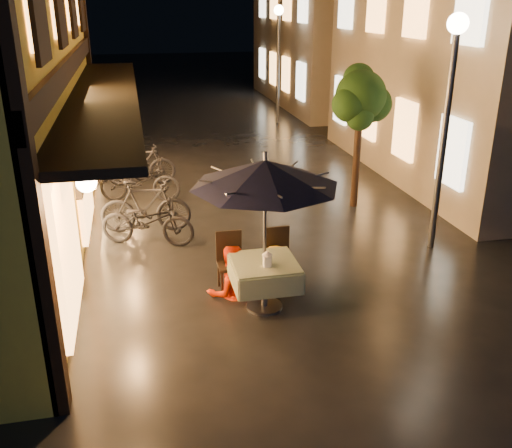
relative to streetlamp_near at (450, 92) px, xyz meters
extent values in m
plane|color=black|center=(-3.00, -2.00, -2.92)|extent=(90.00, 90.00, 0.00)
cube|color=black|center=(-6.47, 2.00, 0.38)|extent=(0.12, 11.00, 0.35)
cube|color=black|center=(-5.90, 2.00, -0.17)|extent=(1.20, 10.50, 0.12)
cube|color=#FFA54E|center=(-6.44, -1.50, -1.52)|extent=(0.10, 2.20, 2.40)
cube|color=#FFA54E|center=(-6.44, 2.00, -1.52)|extent=(0.10, 2.20, 2.40)
cube|color=#FFA54E|center=(-6.44, 5.50, -1.52)|extent=(0.10, 2.20, 2.40)
cube|color=#FFA54E|center=(0.95, 1.20, -1.42)|extent=(0.10, 1.00, 1.40)
cube|color=#FFA54E|center=(0.95, 1.20, 1.38)|extent=(0.10, 1.00, 1.40)
cube|color=#FFA54E|center=(0.95, 3.40, -1.42)|extent=(0.10, 1.00, 1.40)
cube|color=#FFA54E|center=(0.95, 3.40, 1.38)|extent=(0.10, 1.00, 1.40)
cube|color=#FFA54E|center=(0.95, 5.60, -1.42)|extent=(0.10, 1.00, 1.40)
cube|color=#FFA54E|center=(0.95, 5.60, 1.38)|extent=(0.10, 1.00, 1.40)
cube|color=#FFA54E|center=(0.95, 7.80, -1.42)|extent=(0.10, 1.00, 1.40)
cube|color=#FFA54E|center=(0.95, 7.80, 1.38)|extent=(0.10, 1.00, 1.40)
cube|color=tan|center=(4.50, 16.00, 0.58)|extent=(7.00, 10.00, 7.00)
cube|color=#FFA54E|center=(0.95, 12.20, -1.42)|extent=(0.10, 1.00, 1.40)
cube|color=#FFA54E|center=(0.95, 12.20, 1.38)|extent=(0.10, 1.00, 1.40)
cube|color=#FFA54E|center=(0.95, 14.40, -1.42)|extent=(0.10, 1.00, 1.40)
cube|color=#FFA54E|center=(0.95, 14.40, 1.38)|extent=(0.10, 1.00, 1.40)
cube|color=#FFA54E|center=(0.95, 16.60, -1.42)|extent=(0.10, 1.00, 1.40)
cube|color=#FFA54E|center=(0.95, 16.60, 1.38)|extent=(0.10, 1.00, 1.40)
cube|color=#FFA54E|center=(0.95, 18.80, -1.42)|extent=(0.10, 1.00, 1.40)
cube|color=#FFA54E|center=(0.95, 18.80, 1.38)|extent=(0.10, 1.00, 1.40)
cylinder|color=black|center=(-0.60, 2.50, -1.82)|extent=(0.16, 0.16, 2.20)
sphere|color=black|center=(-0.60, 2.50, -0.42)|extent=(1.10, 1.10, 1.10)
sphere|color=black|center=(-0.25, 2.60, -0.62)|extent=(0.80, 0.80, 0.80)
sphere|color=black|center=(-0.90, 2.35, -0.57)|extent=(0.76, 0.76, 0.76)
sphere|color=black|center=(-0.55, 2.80, -0.12)|extent=(0.70, 0.70, 0.70)
sphere|color=black|center=(-0.70, 2.25, -0.82)|extent=(0.60, 0.60, 0.60)
cylinder|color=#59595E|center=(0.00, 0.00, -0.92)|extent=(0.12, 0.12, 4.00)
sphere|color=beige|center=(0.00, 0.00, 1.13)|extent=(0.36, 0.36, 0.36)
cylinder|color=#59595E|center=(0.00, 12.00, -0.92)|extent=(0.12, 0.12, 4.00)
sphere|color=beige|center=(0.00, 12.00, 1.13)|extent=(0.36, 0.36, 0.36)
cylinder|color=#59595E|center=(-3.66, -1.59, -2.56)|extent=(0.10, 0.10, 0.72)
cylinder|color=#59595E|center=(-3.66, -1.59, -2.90)|extent=(0.56, 0.56, 0.04)
cube|color=#2B502E|center=(-3.66, -1.59, -2.17)|extent=(0.95, 0.95, 0.06)
cube|color=#2B502E|center=(-3.18, -1.59, -2.33)|extent=(0.04, 0.95, 0.33)
cube|color=#2B502E|center=(-4.13, -1.59, -2.33)|extent=(0.04, 0.95, 0.33)
cube|color=#2B502E|center=(-3.66, -1.12, -2.33)|extent=(0.95, 0.04, 0.33)
cube|color=#2B502E|center=(-3.66, -2.07, -2.33)|extent=(0.95, 0.04, 0.33)
cylinder|color=#59595E|center=(-3.66, -1.59, -1.77)|extent=(0.05, 0.05, 2.30)
cone|color=black|center=(-3.66, -1.59, -0.77)|extent=(2.17, 2.17, 0.39)
cylinder|color=#59595E|center=(-3.66, -1.59, -0.52)|extent=(0.06, 0.06, 0.12)
cube|color=black|center=(-4.06, -0.94, -2.47)|extent=(0.42, 0.42, 0.05)
cube|color=black|center=(-4.06, -0.75, -2.22)|extent=(0.42, 0.04, 0.55)
cylinder|color=black|center=(-4.24, -1.12, -2.70)|extent=(0.04, 0.04, 0.43)
cylinder|color=black|center=(-3.88, -1.12, -2.70)|extent=(0.04, 0.04, 0.43)
cylinder|color=black|center=(-4.24, -0.76, -2.70)|extent=(0.04, 0.04, 0.43)
cylinder|color=black|center=(-3.88, -0.76, -2.70)|extent=(0.04, 0.04, 0.43)
cube|color=black|center=(-3.26, -0.94, -2.47)|extent=(0.42, 0.42, 0.05)
cube|color=black|center=(-3.26, -0.75, -2.22)|extent=(0.42, 0.04, 0.55)
cylinder|color=black|center=(-3.44, -1.12, -2.70)|extent=(0.04, 0.04, 0.43)
cylinder|color=black|center=(-3.08, -1.12, -2.70)|extent=(0.04, 0.04, 0.43)
cylinder|color=black|center=(-3.44, -0.76, -2.70)|extent=(0.04, 0.04, 0.43)
cylinder|color=black|center=(-3.08, -0.76, -2.70)|extent=(0.04, 0.04, 0.43)
cube|color=white|center=(-3.66, -1.76, -2.05)|extent=(0.11, 0.11, 0.18)
cube|color=#FFD88C|center=(-3.66, -1.76, -2.06)|extent=(0.07, 0.07, 0.12)
cone|color=white|center=(-3.66, -1.76, -1.92)|extent=(0.16, 0.16, 0.07)
imported|color=red|center=(-4.09, -1.04, -2.11)|extent=(0.88, 0.74, 1.62)
imported|color=yellow|center=(-3.33, -0.99, -2.21)|extent=(1.04, 0.80, 1.41)
imported|color=black|center=(-5.29, 1.25, -2.44)|extent=(1.93, 1.22, 0.96)
imported|color=black|center=(-5.30, 1.92, -2.37)|extent=(1.86, 0.73, 1.09)
imported|color=black|center=(-5.37, 3.87, -2.42)|extent=(1.98, 1.08, 0.99)
imported|color=black|center=(-5.31, 5.16, -2.39)|extent=(1.77, 0.58, 1.05)
imported|color=black|center=(-5.81, 5.49, -2.50)|extent=(1.62, 0.65, 0.84)
camera|label=1|loc=(-5.41, -9.09, 1.52)|focal=40.00mm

